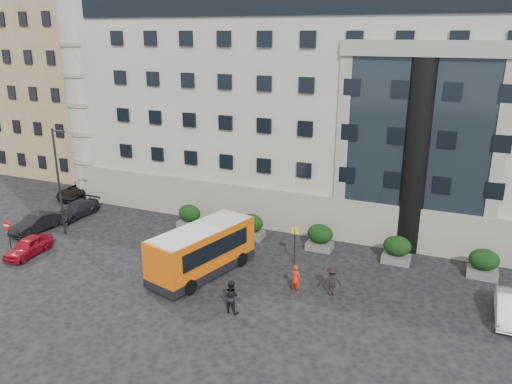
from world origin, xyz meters
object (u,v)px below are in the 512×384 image
red_truck (170,166)px  parked_car_c (76,210)px  no_entry_sign (8,230)px  pedestrian_c (332,281)px  pedestrian_a (296,279)px  pedestrian_b (231,296)px  parked_car_b (36,223)px  parked_car_d (81,190)px  hedge_d (397,249)px  parked_car_a (28,246)px  hedge_b (251,226)px  street_lamp (59,178)px  bus_stop_sign (295,239)px  hedge_c (320,237)px  white_taxi (510,309)px  hedge_a (190,216)px  hedge_e (484,263)px  minibus (202,249)px

red_truck → parked_car_c: (-1.25, -12.22, -0.85)m
no_entry_sign → pedestrian_c: bearing=7.9°
pedestrian_a → pedestrian_b: (-2.49, -3.42, 0.08)m
parked_car_b → parked_car_d: 8.42m
hedge_d → pedestrian_c: 6.45m
parked_car_a → parked_car_c: bearing=102.7°
parked_car_c → pedestrian_b: 19.80m
hedge_b → pedestrian_a: hedge_b is taller
street_lamp → parked_car_a: size_ratio=2.19×
red_truck → parked_car_a: 19.30m
street_lamp → bus_stop_sign: (17.44, 2.00, -2.64)m
hedge_c → hedge_d: 5.20m
bus_stop_sign → white_taxi: bus_stop_sign is taller
parked_car_b → pedestrian_a: size_ratio=2.32×
parked_car_c → pedestrian_b: size_ratio=2.27×
hedge_a → hedge_e: same height
hedge_c → street_lamp: size_ratio=0.23×
hedge_c → parked_car_d: hedge_c is taller
pedestrian_a → no_entry_sign: bearing=14.6°
minibus → parked_car_c: 15.23m
no_entry_sign → white_taxi: bearing=7.6°
minibus → red_truck: 21.52m
hedge_d → parked_car_a: bearing=-159.5°
minibus → parked_car_a: minibus is taller
hedge_c → hedge_a: bearing=180.0°
parked_car_d → pedestrian_c: size_ratio=2.87×
minibus → pedestrian_b: (3.63, -3.36, -0.74)m
hedge_e → red_truck: 31.13m
bus_stop_sign → parked_car_c: bearing=176.5°
red_truck → no_entry_sign: bearing=-92.0°
pedestrian_c → parked_car_c: bearing=-34.5°
red_truck → pedestrian_a: 25.68m
bus_stop_sign → pedestrian_b: (-1.19, -6.98, -0.79)m
street_lamp → white_taxi: size_ratio=2.04×
hedge_b → parked_car_d: 18.39m
parked_car_c → parked_car_d: 5.36m
bus_stop_sign → no_entry_sign: bearing=-161.9°
hedge_b → pedestrian_a: 8.48m
hedge_a → hedge_d: size_ratio=1.00×
no_entry_sign → minibus: minibus is taller
hedge_e → minibus: (-16.12, -6.42, 0.76)m
white_taxi → hedge_b: bearing=164.3°
white_taxi → parked_car_c: bearing=174.3°
hedge_d → white_taxi: hedge_d is taller
parked_car_b → white_taxi: size_ratio=1.03×
street_lamp → parked_car_b: bearing=-167.1°
hedge_e → minibus: minibus is taller
hedge_a → street_lamp: bearing=-148.8°
hedge_c → parked_car_d: bearing=173.6°
parked_car_d → street_lamp: bearing=-57.2°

